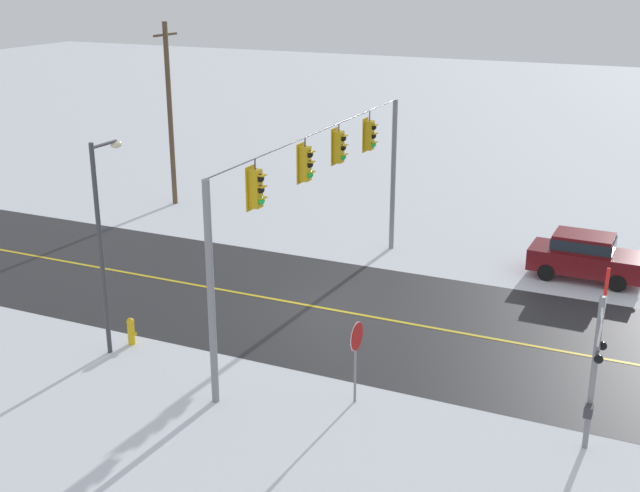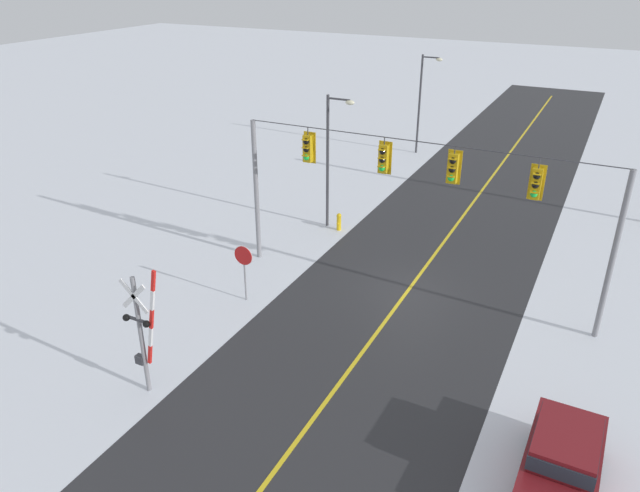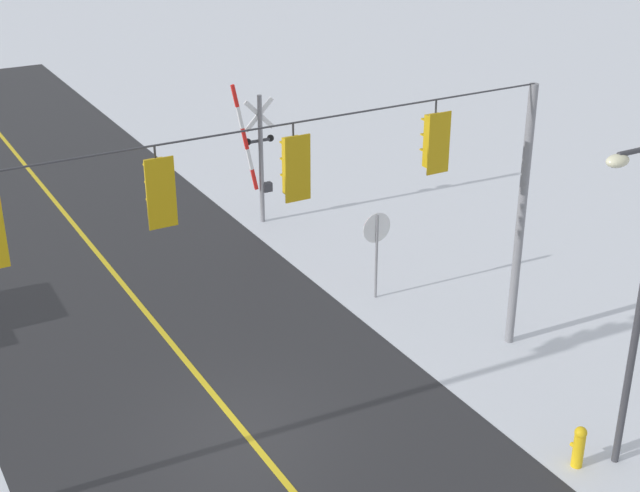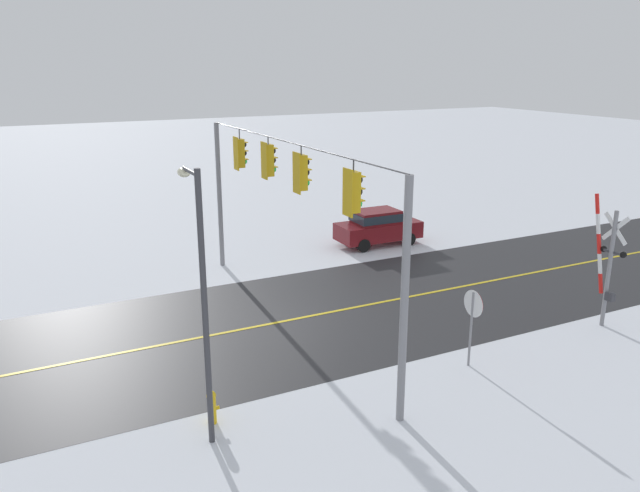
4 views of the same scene
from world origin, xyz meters
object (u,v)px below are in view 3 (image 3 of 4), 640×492
railroad_crossing (259,152)px  stop_sign (376,236)px  streetlamp_near (636,280)px  fire_hydrant (579,445)px

railroad_crossing → stop_sign: bearing=93.4°
stop_sign → streetlamp_near: 8.27m
railroad_crossing → streetlamp_near: bearing=92.0°
railroad_crossing → fire_hydrant: (0.06, 13.70, -1.79)m
railroad_crossing → streetlamp_near: 14.05m
fire_hydrant → stop_sign: bearing=-93.1°
stop_sign → railroad_crossing: (0.36, -5.98, 0.54)m
stop_sign → fire_hydrant: 7.83m
railroad_crossing → streetlamp_near: streetlamp_near is taller
streetlamp_near → fire_hydrant: streetlamp_near is taller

